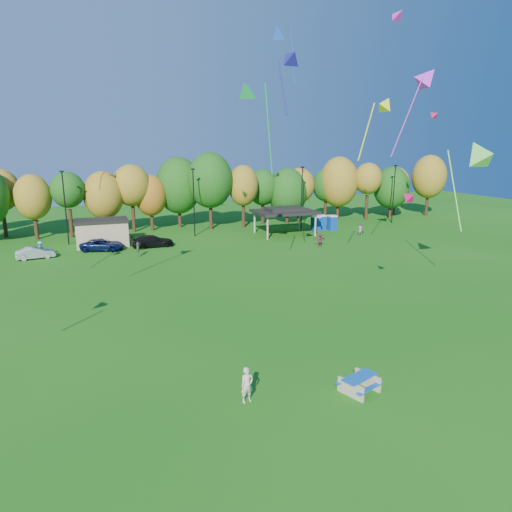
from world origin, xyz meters
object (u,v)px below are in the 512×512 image
object	(u,v)px
car_b	(35,253)
kite_flyer	(247,385)
picnic_table	(359,383)
porta_potties	(323,223)
car_c	(102,245)
car_d	(152,241)

from	to	relation	value
car_b	kite_flyer	bearing A→B (deg)	-169.43
picnic_table	car_b	world-z (taller)	car_b
porta_potties	kite_flyer	size ratio (longest dim) A/B	2.12
kite_flyer	car_c	world-z (taller)	kite_flyer
kite_flyer	car_d	world-z (taller)	kite_flyer
car_b	porta_potties	bearing A→B (deg)	-92.08
car_b	car_d	xyz separation A→B (m)	(12.81, 1.64, 0.08)
car_d	car_c	bearing A→B (deg)	86.57
porta_potties	car_d	size ratio (longest dim) A/B	0.74
car_b	car_d	distance (m)	12.91
car_c	car_d	xyz separation A→B (m)	(5.80, -0.04, 0.04)
car_b	car_d	size ratio (longest dim) A/B	0.78
kite_flyer	picnic_table	bearing A→B (deg)	-19.71
car_c	car_d	size ratio (longest dim) A/B	0.98
porta_potties	car_c	bearing A→B (deg)	-174.69
kite_flyer	car_d	size ratio (longest dim) A/B	0.35
kite_flyer	car_d	xyz separation A→B (m)	(0.42, 36.60, -0.15)
porta_potties	car_b	world-z (taller)	porta_potties
kite_flyer	car_b	world-z (taller)	kite_flyer
car_c	kite_flyer	bearing A→B (deg)	-155.32
kite_flyer	car_c	xyz separation A→B (m)	(-5.38, 36.64, -0.20)
porta_potties	picnic_table	xyz separation A→B (m)	(-19.68, -40.54, -0.61)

